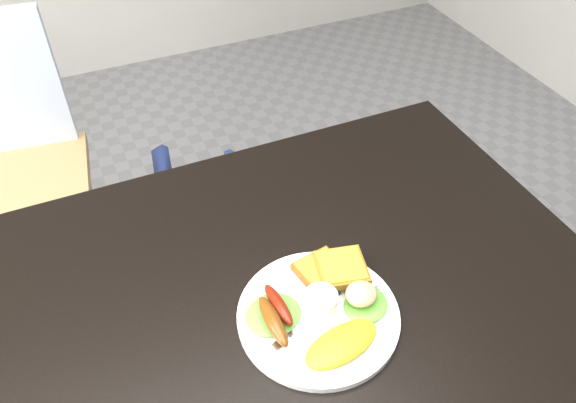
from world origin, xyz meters
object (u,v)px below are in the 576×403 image
Objects in this scene: dining_table at (256,317)px; person at (122,185)px; plate at (318,315)px; dining_chair at (22,186)px.

person is at bearing 106.71° from dining_table.
plate reaches higher than dining_table.
person is (0.25, -0.41, 0.25)m from dining_chair.
plate is at bearing 138.38° from person.
dining_table is 0.10m from plate.
dining_table is at bearing -59.07° from dining_chair.
person is at bearing -51.82° from dining_chair.
dining_table is at bearing 131.51° from person.
dining_chair is 0.54m from person.
dining_chair is 1.07m from plate.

